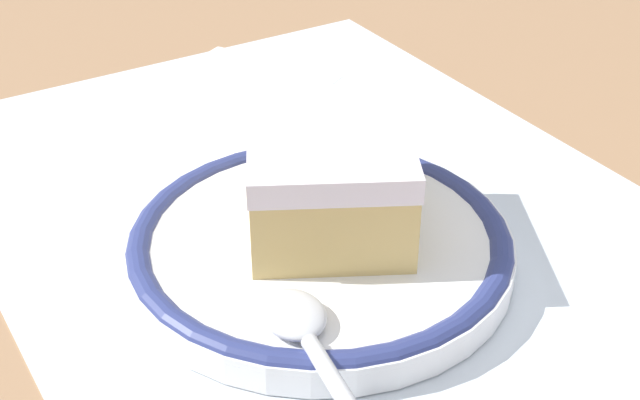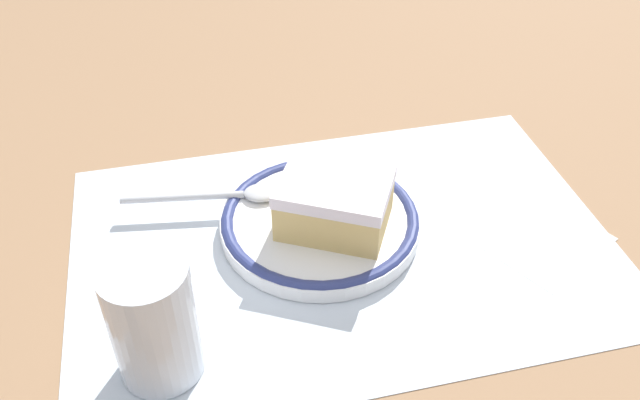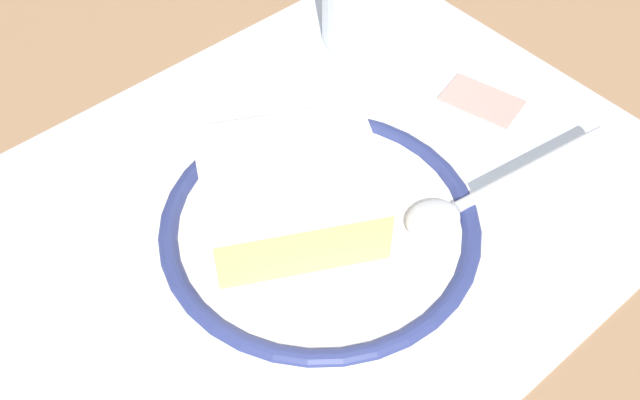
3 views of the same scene
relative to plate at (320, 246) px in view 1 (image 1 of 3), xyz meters
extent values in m
plane|color=#9E7551|center=(0.02, -0.02, -0.01)|extent=(2.40, 2.40, 0.00)
cube|color=silver|center=(0.02, -0.02, -0.01)|extent=(0.47, 0.32, 0.00)
cylinder|color=white|center=(0.00, 0.00, 0.00)|extent=(0.18, 0.18, 0.01)
torus|color=navy|center=(0.00, 0.00, 0.00)|extent=(0.18, 0.18, 0.01)
cube|color=#DBB76B|center=(0.01, -0.01, 0.02)|extent=(0.11, 0.11, 0.04)
cube|color=white|center=(0.01, -0.01, 0.05)|extent=(0.12, 0.11, 0.01)
ellipsoid|color=silver|center=(-0.05, 0.04, 0.01)|extent=(0.04, 0.03, 0.01)
cube|color=white|center=(0.18, -0.04, -0.01)|extent=(0.15, 0.16, 0.00)
camera|label=1|loc=(-0.29, 0.18, 0.24)|focal=50.43mm
camera|label=2|loc=(-0.10, -0.44, 0.40)|focal=37.92mm
camera|label=3|loc=(0.18, 0.20, 0.34)|focal=44.02mm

